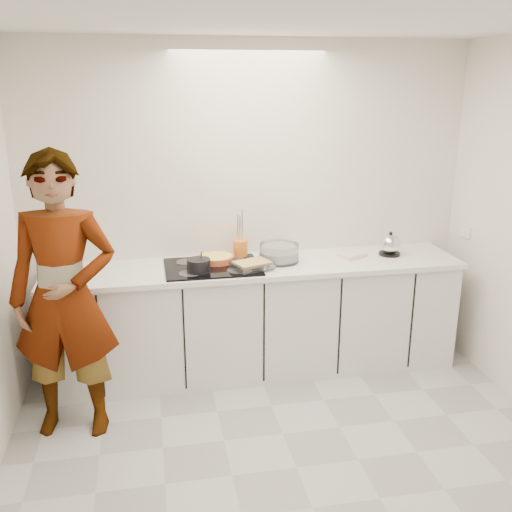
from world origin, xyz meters
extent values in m
cube|color=#B7B7B7|center=(0.00, 0.00, 0.00)|extent=(3.60, 3.20, 0.00)
cube|color=white|center=(0.00, 0.00, 2.60)|extent=(3.60, 3.20, 0.00)
cube|color=white|center=(0.00, 1.60, 1.30)|extent=(3.60, 0.00, 2.60)
cube|color=white|center=(0.00, -1.60, 1.30)|extent=(3.60, 0.00, 2.60)
cube|color=white|center=(1.79, 1.33, 1.07)|extent=(0.02, 0.15, 0.09)
cube|color=silver|center=(0.00, 1.28, 0.43)|extent=(3.20, 0.58, 0.87)
cube|color=white|center=(0.00, 1.28, 0.89)|extent=(3.24, 0.64, 0.04)
cube|color=black|center=(-0.35, 1.26, 0.92)|extent=(0.72, 0.54, 0.01)
cylinder|color=#C8542C|center=(-0.31, 1.37, 0.95)|extent=(0.31, 0.31, 0.05)
cylinder|color=#F9E949|center=(-0.31, 1.37, 0.97)|extent=(0.27, 0.27, 0.01)
cylinder|color=black|center=(-0.46, 1.15, 0.97)|extent=(0.19, 0.19, 0.10)
cylinder|color=silver|center=(-0.44, 1.17, 1.02)|extent=(0.02, 0.07, 0.15)
cube|color=silver|center=(-0.06, 1.14, 0.95)|extent=(0.34, 0.29, 0.05)
cube|color=#DBB46C|center=(-0.06, 1.14, 0.97)|extent=(0.30, 0.26, 0.02)
cylinder|color=silver|center=(0.19, 1.32, 0.98)|extent=(0.41, 0.41, 0.15)
cylinder|color=white|center=(0.19, 1.32, 0.96)|extent=(0.34, 0.34, 0.07)
cube|color=white|center=(0.80, 1.32, 0.93)|extent=(0.24, 0.21, 0.03)
cylinder|color=black|center=(1.12, 1.32, 0.92)|extent=(0.22, 0.22, 0.02)
sphere|color=silver|center=(1.12, 1.32, 1.00)|extent=(0.21, 0.21, 0.17)
sphere|color=black|center=(1.12, 1.32, 1.09)|extent=(0.04, 0.04, 0.03)
cylinder|color=orange|center=(-0.09, 1.48, 0.98)|extent=(0.15, 0.15, 0.14)
imported|color=silver|center=(-1.37, 0.71, 0.95)|extent=(0.75, 0.55, 1.89)
camera|label=1|loc=(-0.81, -2.87, 2.28)|focal=40.00mm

